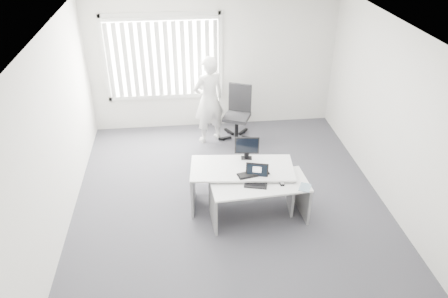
{
  "coord_description": "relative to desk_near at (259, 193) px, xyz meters",
  "views": [
    {
      "loc": [
        -0.72,
        -5.46,
        4.39
      ],
      "look_at": [
        -0.1,
        0.15,
        1.04
      ],
      "focal_mm": 35.0,
      "sensor_mm": 36.0,
      "label": 1
    }
  ],
  "objects": [
    {
      "name": "ground",
      "position": [
        -0.39,
        0.25,
        -0.47
      ],
      "size": [
        6.0,
        6.0,
        0.0
      ],
      "primitive_type": "plane",
      "color": "#515058",
      "rests_on": "ground"
    },
    {
      "name": "wall_back",
      "position": [
        -0.39,
        3.25,
        0.93
      ],
      "size": [
        5.0,
        0.02,
        2.8
      ],
      "primitive_type": "cube",
      "color": "silver",
      "rests_on": "ground"
    },
    {
      "name": "wall_left",
      "position": [
        -2.89,
        0.25,
        0.93
      ],
      "size": [
        0.02,
        6.0,
        2.8
      ],
      "primitive_type": "cube",
      "color": "silver",
      "rests_on": "ground"
    },
    {
      "name": "wall_right",
      "position": [
        2.11,
        0.25,
        0.93
      ],
      "size": [
        0.02,
        6.0,
        2.8
      ],
      "primitive_type": "cube",
      "color": "silver",
      "rests_on": "ground"
    },
    {
      "name": "ceiling",
      "position": [
        -0.39,
        0.25,
        2.33
      ],
      "size": [
        5.0,
        6.0,
        0.02
      ],
      "primitive_type": "cube",
      "color": "silver",
      "rests_on": "wall_back"
    },
    {
      "name": "window",
      "position": [
        -1.39,
        3.21,
        1.08
      ],
      "size": [
        2.32,
        0.06,
        1.76
      ],
      "primitive_type": "cube",
      "color": "silver",
      "rests_on": "wall_back"
    },
    {
      "name": "blinds",
      "position": [
        -1.39,
        3.15,
        1.05
      ],
      "size": [
        2.2,
        0.1,
        1.5
      ],
      "primitive_type": null,
      "color": "silver",
      "rests_on": "wall_back"
    },
    {
      "name": "desk_near",
      "position": [
        0.0,
        0.0,
        0.0
      ],
      "size": [
        1.49,
        0.77,
        0.66
      ],
      "rotation": [
        0.0,
        0.0,
        0.07
      ],
      "color": "white",
      "rests_on": "ground"
    },
    {
      "name": "desk_far",
      "position": [
        -0.21,
        0.35,
        0.04
      ],
      "size": [
        1.64,
        0.89,
        0.72
      ],
      "rotation": [
        0.0,
        0.0,
        -0.1
      ],
      "color": "white",
      "rests_on": "ground"
    },
    {
      "name": "office_chair",
      "position": [
        0.03,
        2.6,
        -0.13
      ],
      "size": [
        0.83,
        0.83,
        1.1
      ],
      "rotation": [
        0.0,
        0.0,
        -0.41
      ],
      "color": "black",
      "rests_on": "ground"
    },
    {
      "name": "person",
      "position": [
        -0.54,
        2.55,
        0.41
      ],
      "size": [
        0.76,
        0.65,
        1.77
      ],
      "primitive_type": "imported",
      "rotation": [
        0.0,
        0.0,
        3.55
      ],
      "color": "silver",
      "rests_on": "ground"
    },
    {
      "name": "laptop",
      "position": [
        -0.06,
        -0.03,
        0.31
      ],
      "size": [
        0.4,
        0.37,
        0.26
      ],
      "primitive_type": null,
      "rotation": [
        0.0,
        0.0,
        -0.26
      ],
      "color": "black",
      "rests_on": "desk_near"
    },
    {
      "name": "paper_sheet",
      "position": [
        0.33,
        -0.05,
        0.18
      ],
      "size": [
        0.3,
        0.23,
        0.0
      ],
      "primitive_type": "cube",
      "rotation": [
        0.0,
        0.0,
        0.11
      ],
      "color": "white",
      "rests_on": "desk_near"
    },
    {
      "name": "mouse",
      "position": [
        0.32,
        -0.08,
        0.21
      ],
      "size": [
        0.06,
        0.1,
        0.04
      ],
      "primitive_type": null,
      "rotation": [
        0.0,
        0.0,
        -0.01
      ],
      "color": "silver",
      "rests_on": "paper_sheet"
    },
    {
      "name": "booklet",
      "position": [
        0.64,
        -0.2,
        0.19
      ],
      "size": [
        0.23,
        0.26,
        0.01
      ],
      "primitive_type": "cube",
      "rotation": [
        0.0,
        0.0,
        -0.46
      ],
      "color": "silver",
      "rests_on": "desk_near"
    },
    {
      "name": "keyboard",
      "position": [
        -0.07,
        0.14,
        0.26
      ],
      "size": [
        0.5,
        0.26,
        0.02
      ],
      "primitive_type": "cube",
      "rotation": [
        0.0,
        0.0,
        0.22
      ],
      "color": "black",
      "rests_on": "desk_far"
    },
    {
      "name": "monitor",
      "position": [
        -0.1,
        0.6,
        0.44
      ],
      "size": [
        0.39,
        0.16,
        0.38
      ],
      "primitive_type": null,
      "rotation": [
        0.0,
        0.0,
        -0.12
      ],
      "color": "black",
      "rests_on": "desk_far"
    }
  ]
}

